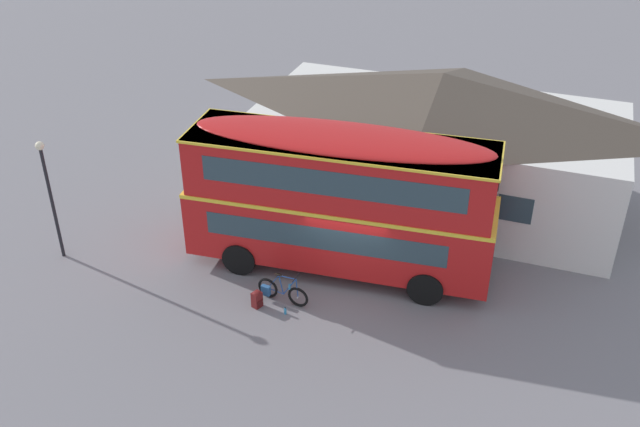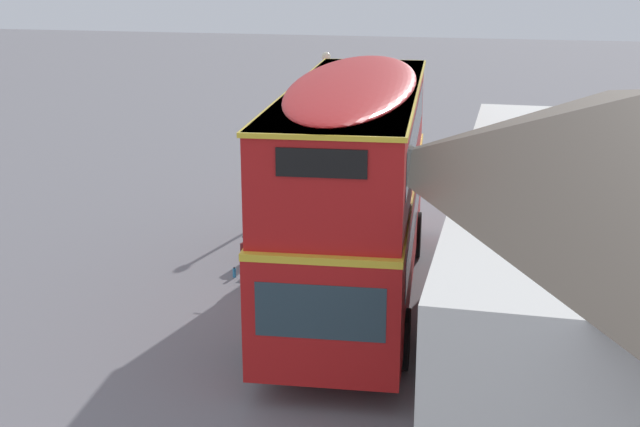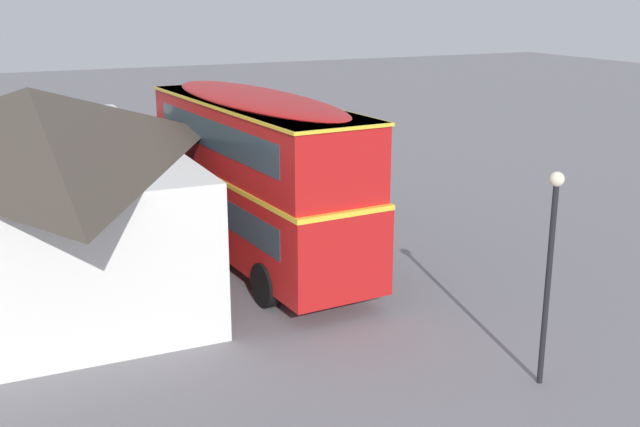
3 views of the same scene
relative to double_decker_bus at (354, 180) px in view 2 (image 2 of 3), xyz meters
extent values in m
plane|color=slate|center=(0.57, -0.76, -2.64)|extent=(120.00, 120.00, 0.00)
cylinder|color=black|center=(2.89, 1.39, -2.09)|extent=(1.12, 0.35, 1.10)
cylinder|color=black|center=(3.05, -0.99, -2.09)|extent=(1.12, 0.35, 1.10)
cylinder|color=black|center=(-3.06, 0.99, -2.09)|extent=(1.12, 0.35, 1.10)
cylinder|color=black|center=(-2.90, -1.39, -2.09)|extent=(1.12, 0.35, 1.10)
cube|color=red|center=(-0.01, 0.00, -1.12)|extent=(9.76, 3.14, 2.10)
cube|color=yellow|center=(-0.01, 0.00, -0.04)|extent=(9.78, 3.16, 0.12)
cube|color=red|center=(-0.01, 0.00, 0.94)|extent=(9.47, 3.07, 1.90)
ellipsoid|color=red|center=(-0.01, 0.00, 1.97)|extent=(9.27, 3.00, 0.36)
cube|color=#2D424C|center=(4.77, 0.32, -0.87)|extent=(0.20, 2.05, 0.90)
cube|color=black|center=(4.65, 0.31, 1.46)|extent=(0.15, 1.38, 0.44)
cube|color=#2D424C|center=(-0.12, -1.25, -0.82)|extent=(7.48, 0.54, 0.76)
cube|color=#2D424C|center=(0.08, -1.21, 1.09)|extent=(7.87, 0.57, 0.80)
cube|color=#2D424C|center=(-0.29, 1.22, -0.82)|extent=(7.48, 0.54, 0.76)
cube|color=#2D424C|center=(-0.09, 1.21, 1.09)|extent=(7.87, 0.57, 0.80)
cube|color=yellow|center=(-0.01, 0.00, 1.85)|extent=(9.57, 3.15, 0.08)
torus|color=black|center=(-0.53, -2.39, -2.30)|extent=(0.68, 0.16, 0.68)
torus|color=black|center=(-1.56, -2.26, -2.30)|extent=(0.68, 0.16, 0.68)
cylinder|color=#B2B2B7|center=(-0.53, -2.39, -2.30)|extent=(0.06, 0.11, 0.05)
cylinder|color=#B2B2B7|center=(-1.56, -2.26, -2.30)|extent=(0.06, 0.11, 0.05)
cylinder|color=#234C99|center=(-0.81, -2.35, -2.01)|extent=(0.47, 0.09, 0.72)
cylinder|color=#234C99|center=(-0.88, -2.34, -1.68)|extent=(0.58, 0.11, 0.08)
cylinder|color=#234C99|center=(-1.09, -2.31, -2.03)|extent=(0.18, 0.06, 0.66)
cylinder|color=#234C99|center=(-1.29, -2.29, -2.33)|extent=(0.54, 0.10, 0.09)
cylinder|color=#234C99|center=(-1.36, -2.28, -2.00)|extent=(0.42, 0.08, 0.61)
cylinder|color=#234C99|center=(-0.56, -2.38, -1.98)|extent=(0.10, 0.04, 0.64)
cylinder|color=black|center=(-0.59, -2.38, -1.61)|extent=(0.09, 0.46, 0.03)
ellipsoid|color=black|center=(-1.18, -2.30, -1.68)|extent=(0.27, 0.13, 0.06)
cube|color=#2D609E|center=(-1.56, -2.42, -2.28)|extent=(0.30, 0.17, 0.32)
cylinder|color=#338CBF|center=(-0.81, -2.35, -2.01)|extent=(0.07, 0.07, 0.18)
cube|color=maroon|center=(-1.69, -2.81, -2.39)|extent=(0.33, 0.35, 0.51)
ellipsoid|color=maroon|center=(-1.69, -2.81, -2.13)|extent=(0.31, 0.33, 0.10)
cube|color=#471111|center=(-1.57, -2.86, -2.46)|extent=(0.11, 0.20, 0.18)
cylinder|color=black|center=(-1.78, -2.69, -2.39)|extent=(0.05, 0.05, 0.41)
cylinder|color=black|center=(-1.84, -2.83, -2.39)|extent=(0.05, 0.05, 0.41)
cylinder|color=#338CBF|center=(-0.76, -2.86, -2.54)|extent=(0.08, 0.08, 0.21)
cylinder|color=black|center=(-0.76, -2.86, -2.42)|extent=(0.05, 0.05, 0.03)
cube|color=#3D2319|center=(1.93, 2.25, -1.59)|extent=(1.10, 0.06, 2.10)
cube|color=#2D424C|center=(-1.30, 2.30, -0.70)|extent=(1.10, 0.06, 0.90)
cube|color=#2D424C|center=(5.17, 2.19, -0.70)|extent=(1.10, 0.06, 0.90)
cylinder|color=black|center=(-8.90, -2.43, -0.67)|extent=(0.11, 0.11, 3.95)
sphere|color=#F2E5BF|center=(-8.90, -2.43, 1.43)|extent=(0.28, 0.28, 0.28)
camera|label=1|loc=(5.75, -18.52, 11.08)|focal=40.58mm
camera|label=2|loc=(16.85, 2.91, 4.46)|focal=48.62mm
camera|label=3|loc=(-19.30, 7.28, 4.66)|focal=43.40mm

